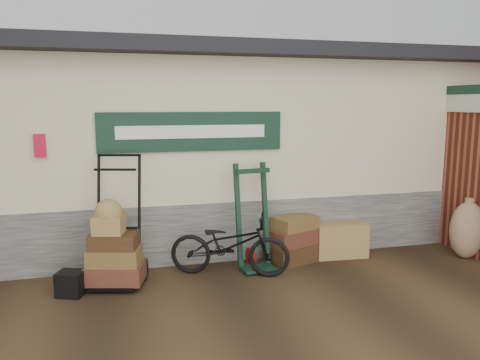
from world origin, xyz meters
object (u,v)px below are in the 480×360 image
at_px(bicycle, 230,241).
at_px(porter_trolley, 117,219).
at_px(green_barrow, 253,217).
at_px(suitcase_stack, 293,239).
at_px(wicker_hamper, 338,238).
at_px(black_trunk, 71,284).

bearing_deg(bicycle, porter_trolley, 106.83).
xyz_separation_m(porter_trolley, green_barrow, (1.86, 0.06, -0.11)).
bearing_deg(suitcase_stack, bicycle, -162.94).
xyz_separation_m(porter_trolley, suitcase_stack, (2.53, 0.20, -0.52)).
height_order(porter_trolley, wicker_hamper, porter_trolley).
bearing_deg(bicycle, black_trunk, 116.82).
bearing_deg(suitcase_stack, black_trunk, -170.70).
relative_size(black_trunk, bicycle, 0.19).
xyz_separation_m(suitcase_stack, bicycle, (-1.05, -0.32, 0.13)).
bearing_deg(black_trunk, suitcase_stack, 9.30).
xyz_separation_m(suitcase_stack, black_trunk, (-3.11, -0.51, -0.19)).
bearing_deg(black_trunk, bicycle, 5.17).
xyz_separation_m(porter_trolley, wicker_hamper, (3.32, 0.29, -0.60)).
bearing_deg(wicker_hamper, suitcase_stack, -173.07).
height_order(porter_trolley, black_trunk, porter_trolley).
distance_m(porter_trolley, black_trunk, 0.97).
bearing_deg(suitcase_stack, wicker_hamper, 6.93).
xyz_separation_m(wicker_hamper, black_trunk, (-3.90, -0.61, -0.11)).
distance_m(wicker_hamper, black_trunk, 3.95).
relative_size(suitcase_stack, black_trunk, 2.54).
bearing_deg(bicycle, green_barrow, -43.06).
bearing_deg(porter_trolley, wicker_hamper, 20.06).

